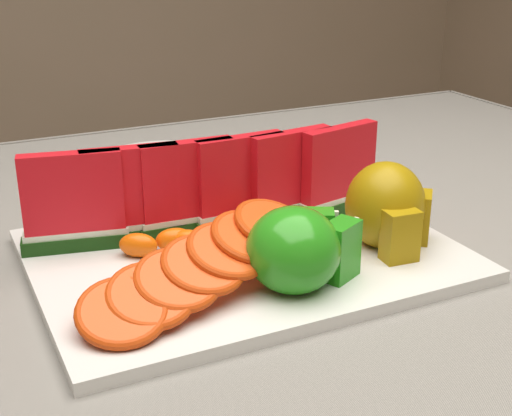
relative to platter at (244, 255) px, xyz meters
The scene contains 10 objects.
table 0.12m from the platter, 160.38° to the left, with size 1.40×0.90×0.75m.
tablecloth 0.07m from the platter, 160.38° to the left, with size 1.53×1.03×0.20m.
platter is the anchor object (origin of this frame).
apple_cluster 0.09m from the platter, 80.59° to the right, with size 0.11×0.09×0.08m.
pear_cluster 0.15m from the platter, 20.04° to the right, with size 0.10×0.10×0.09m.
side_plate 0.33m from the platter, 85.32° to the left, with size 0.19×0.19×0.01m.
watermelon_row 0.08m from the platter, 95.95° to the left, with size 0.39×0.07×0.10m.
orange_fan_front 0.11m from the platter, 134.74° to the right, with size 0.25×0.14×0.06m.
orange_fan_back 0.13m from the platter, 106.08° to the left, with size 0.24×0.10×0.04m.
tangerine_segments 0.04m from the platter, 147.60° to the left, with size 0.17×0.07×0.02m.
Camera 1 is at (-0.21, -0.60, 1.06)m, focal length 50.00 mm.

